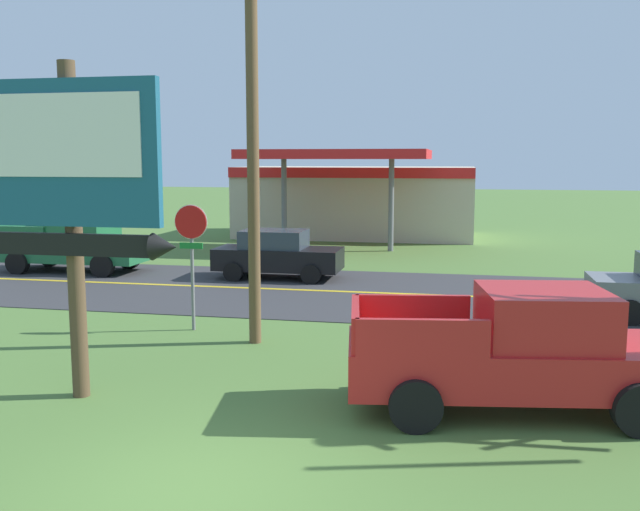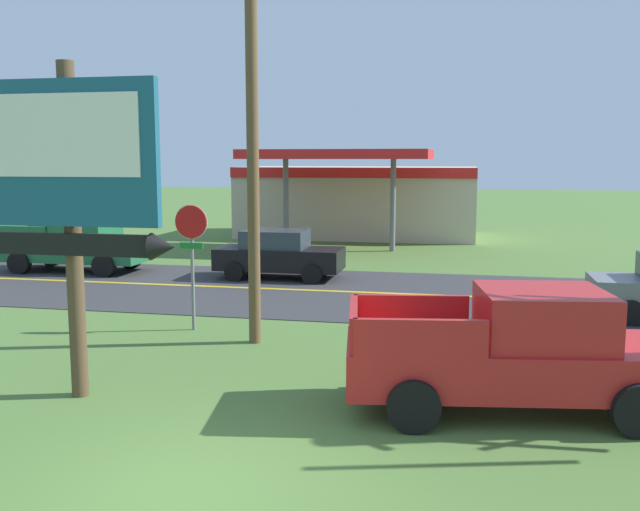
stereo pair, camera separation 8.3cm
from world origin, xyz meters
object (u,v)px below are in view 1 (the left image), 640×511
utility_pole (252,103)px  gas_station (356,199)px  pickup_green_on_road (76,245)px  motel_sign (70,180)px  pickup_red_parked_on_lawn (517,352)px  stop_sign (191,245)px  car_black_mid_lane (277,254)px

utility_pole → gas_station: bearing=92.8°
gas_station → pickup_green_on_road: gas_station is taller
motel_sign → pickup_red_parked_on_lawn: bearing=7.1°
pickup_green_on_road → pickup_red_parked_on_lawn: bearing=-38.3°
stop_sign → car_black_mid_lane: 7.47m
car_black_mid_lane → utility_pole: bearing=-78.4°
gas_station → pickup_red_parked_on_lawn: size_ratio=2.21×
pickup_red_parked_on_lawn → pickup_green_on_road: size_ratio=1.05×
stop_sign → car_black_mid_lane: stop_sign is taller
motel_sign → car_black_mid_lane: 12.59m
utility_pole → car_black_mid_lane: size_ratio=2.31×
utility_pole → motel_sign: bearing=-113.9°
pickup_red_parked_on_lawn → pickup_green_on_road: bearing=141.7°
stop_sign → pickup_red_parked_on_lawn: stop_sign is taller
utility_pole → pickup_red_parked_on_lawn: utility_pole is taller
pickup_red_parked_on_lawn → utility_pole: bearing=148.7°
motel_sign → gas_station: bearing=88.4°
pickup_green_on_road → utility_pole: bearing=-41.9°
pickup_red_parked_on_lawn → pickup_green_on_road: same height
stop_sign → gas_station: size_ratio=0.25×
utility_pole → car_black_mid_lane: bearing=101.6°
gas_station → utility_pole: bearing=-87.2°
stop_sign → pickup_green_on_road: (-7.35, 7.38, -1.06)m
stop_sign → pickup_green_on_road: bearing=134.9°
stop_sign → pickup_green_on_road: stop_sign is taller
pickup_red_parked_on_lawn → pickup_green_on_road: 18.34m
stop_sign → gas_station: bearing=88.1°
motel_sign → gas_station: motel_sign is taller
gas_station → pickup_green_on_road: bearing=-120.6°
gas_station → pickup_green_on_road: (-8.03, -13.58, -0.98)m
motel_sign → car_black_mid_lane: bearing=89.3°
pickup_red_parked_on_lawn → motel_sign: bearing=-172.9°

